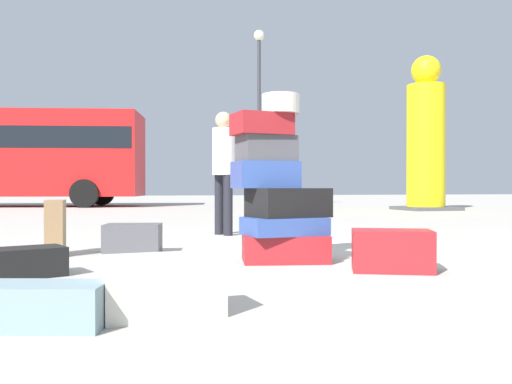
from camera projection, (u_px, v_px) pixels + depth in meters
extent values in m
plane|color=#ADA89E|center=(294.00, 258.00, 4.92)|extent=(80.00, 80.00, 0.00)
cube|color=maroon|center=(285.00, 248.00, 4.69)|extent=(0.80, 0.64, 0.23)
cube|color=#334F99|center=(284.00, 226.00, 4.65)|extent=(0.69, 0.52, 0.15)
cube|color=black|center=(288.00, 203.00, 4.71)|extent=(0.70, 0.57, 0.25)
cube|color=#334F99|center=(265.00, 175.00, 4.76)|extent=(0.54, 0.40, 0.23)
cube|color=#4C4C51|center=(266.00, 149.00, 4.76)|extent=(0.50, 0.38, 0.23)
cube|color=maroon|center=(262.00, 125.00, 4.72)|extent=(0.51, 0.40, 0.19)
cylinder|color=beige|center=(281.00, 104.00, 4.71)|extent=(0.33, 0.33, 0.17)
cube|color=olive|center=(55.00, 228.00, 5.08)|extent=(0.16, 0.35, 0.52)
cube|color=gray|center=(17.00, 306.00, 2.46)|extent=(0.84, 0.48, 0.20)
cube|color=#4C4C51|center=(133.00, 239.00, 5.27)|extent=(0.59, 0.47, 0.28)
cube|color=black|center=(20.00, 263.00, 3.86)|extent=(0.66, 0.51, 0.21)
cube|color=maroon|center=(392.00, 251.00, 4.14)|extent=(0.69, 0.57, 0.31)
cube|color=beige|center=(162.00, 286.00, 2.69)|extent=(0.61, 0.37, 0.30)
cylinder|color=black|center=(219.00, 205.00, 7.39)|extent=(0.12, 0.12, 0.80)
cylinder|color=black|center=(228.00, 205.00, 7.21)|extent=(0.12, 0.12, 0.80)
cylinder|color=white|center=(224.00, 152.00, 7.30)|extent=(0.30, 0.30, 0.62)
sphere|color=tan|center=(224.00, 120.00, 7.29)|extent=(0.22, 0.22, 0.22)
cylinder|color=yellow|center=(426.00, 148.00, 15.46)|extent=(1.06, 1.06, 3.54)
sphere|color=yellow|center=(426.00, 70.00, 15.45)|extent=(0.83, 0.83, 0.83)
cube|color=#4C4C4C|center=(426.00, 208.00, 15.48)|extent=(1.49, 1.49, 0.10)
cube|color=red|center=(5.00, 154.00, 18.36)|extent=(9.30, 4.22, 2.80)
cube|color=black|center=(5.00, 140.00, 18.35)|extent=(9.13, 4.20, 0.70)
cylinder|color=black|center=(102.00, 193.00, 19.80)|extent=(0.93, 0.42, 0.90)
cylinder|color=black|center=(84.00, 193.00, 17.31)|extent=(0.93, 0.42, 0.90)
cylinder|color=#333338|center=(259.00, 123.00, 18.84)|extent=(0.12, 0.12, 5.76)
sphere|color=#F2F2CC|center=(259.00, 35.00, 18.81)|extent=(0.36, 0.36, 0.36)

